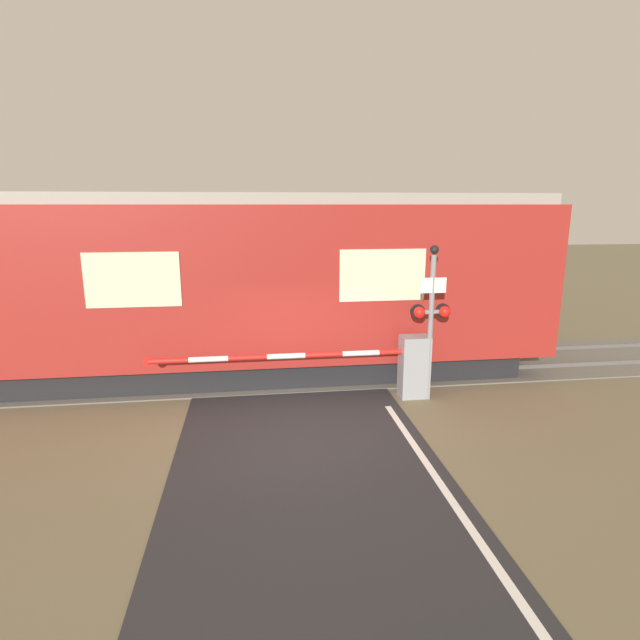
% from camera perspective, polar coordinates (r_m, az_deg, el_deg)
% --- Properties ---
extents(ground_plane, '(80.00, 80.00, 0.00)m').
position_cam_1_polar(ground_plane, '(9.24, -2.25, -12.95)').
color(ground_plane, '#6B6047').
extents(track_bed, '(36.00, 3.20, 0.13)m').
position_cam_1_polar(track_bed, '(12.55, -3.83, -5.69)').
color(track_bed, '#666056').
rests_on(track_bed, ground_plane).
extents(train, '(18.61, 3.20, 4.29)m').
position_cam_1_polar(train, '(12.24, -18.89, 3.62)').
color(train, black).
rests_on(train, ground_plane).
extents(crossing_barrier, '(5.87, 0.44, 1.34)m').
position_cam_1_polar(crossing_barrier, '(10.74, 8.50, -5.10)').
color(crossing_barrier, gray).
rests_on(crossing_barrier, ground_plane).
extents(signal_post, '(0.84, 0.26, 3.26)m').
position_cam_1_polar(signal_post, '(10.50, 12.60, 0.69)').
color(signal_post, gray).
rests_on(signal_post, ground_plane).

